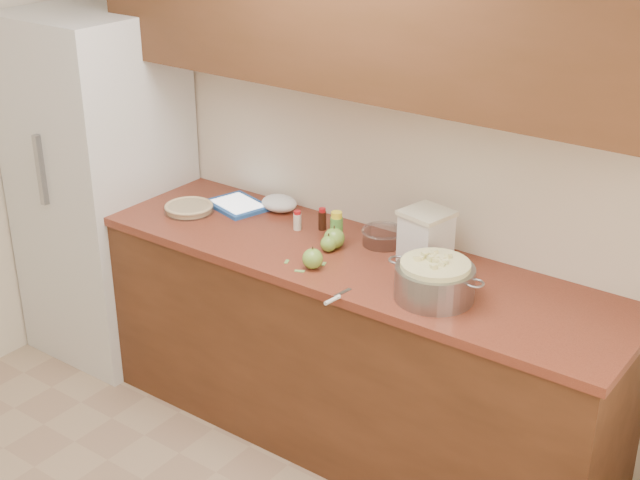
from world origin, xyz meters
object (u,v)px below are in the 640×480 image
Objects in this scene: flour_canister at (426,236)px; tablet at (238,205)px; pie at (189,208)px; colander at (435,281)px.

flour_canister reaches higher than tablet.
flour_canister is at bearing 15.92° from tablet.
pie is at bearing -112.60° from tablet.
colander reaches higher than tablet.
colander is at bearing -53.81° from flour_canister.
colander is 1.26m from tablet.
pie is 0.23m from tablet.
colander is at bearing -3.00° from pie.
colander is 1.80× the size of flour_canister.
colander is 1.24× the size of tablet.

